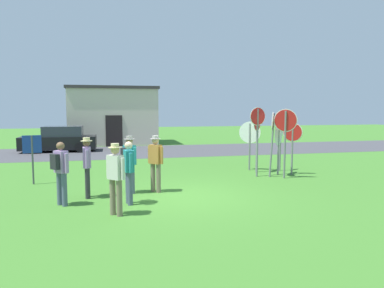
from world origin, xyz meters
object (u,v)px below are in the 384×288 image
(stop_sign_tallest, at_px, (257,129))
(person_near_signs, at_px, (61,169))
(parked_car_on_street, at_px, (60,140))
(info_panel_leftmost, at_px, (32,151))
(stop_sign_nearest, at_px, (292,139))
(person_with_sunhat, at_px, (87,164))
(stop_sign_rear_right, at_px, (278,140))
(stop_sign_leaning_right, at_px, (250,137))
(stop_sign_leaning_left, at_px, (272,134))
(stop_sign_center_cluster, at_px, (258,130))
(person_holding_notes, at_px, (129,160))
(stop_sign_rear_left, at_px, (280,138))
(person_on_left, at_px, (156,160))
(stop_sign_low_front, at_px, (285,130))
(person_in_teal, at_px, (116,175))
(person_in_dark_shirt, at_px, (129,169))

(stop_sign_tallest, distance_m, person_near_signs, 7.96)
(parked_car_on_street, bearing_deg, info_panel_leftmost, -88.37)
(stop_sign_nearest, bearing_deg, person_near_signs, -161.12)
(parked_car_on_street, bearing_deg, person_with_sunhat, -79.93)
(stop_sign_rear_right, bearing_deg, stop_sign_tallest, 129.03)
(parked_car_on_street, distance_m, stop_sign_leaning_right, 12.25)
(stop_sign_leaning_left, bearing_deg, stop_sign_center_cluster, 157.59)
(person_holding_notes, relative_size, person_near_signs, 1.03)
(stop_sign_rear_left, height_order, person_on_left, stop_sign_rear_left)
(stop_sign_leaning_right, distance_m, stop_sign_nearest, 1.80)
(stop_sign_rear_right, height_order, person_holding_notes, stop_sign_rear_right)
(stop_sign_low_front, bearing_deg, parked_car_on_street, 129.86)
(person_with_sunhat, height_order, person_in_teal, same)
(stop_sign_nearest, bearing_deg, stop_sign_tallest, 144.08)
(stop_sign_tallest, bearing_deg, stop_sign_leaning_right, 100.40)
(stop_sign_leaning_right, height_order, stop_sign_nearest, stop_sign_leaning_right)
(parked_car_on_street, height_order, stop_sign_low_front, stop_sign_low_front)
(info_panel_leftmost, bearing_deg, parked_car_on_street, 91.63)
(stop_sign_tallest, distance_m, stop_sign_center_cluster, 0.98)
(stop_sign_nearest, distance_m, stop_sign_rear_left, 0.88)
(person_in_dark_shirt, bearing_deg, info_panel_leftmost, 131.90)
(stop_sign_nearest, xyz_separation_m, person_in_dark_shirt, (-6.42, -3.05, -0.41))
(person_near_signs, bearing_deg, stop_sign_center_cluster, 22.01)
(parked_car_on_street, relative_size, person_near_signs, 2.56)
(parked_car_on_street, relative_size, stop_sign_low_front, 1.70)
(stop_sign_leaning_right, bearing_deg, person_in_dark_shirt, -139.95)
(stop_sign_center_cluster, relative_size, person_holding_notes, 1.50)
(person_holding_notes, height_order, person_on_left, same)
(person_on_left, bearing_deg, stop_sign_rear_right, 20.60)
(stop_sign_center_cluster, bearing_deg, person_in_teal, -143.46)
(parked_car_on_street, distance_m, stop_sign_rear_right, 13.61)
(person_in_dark_shirt, bearing_deg, stop_sign_center_cluster, 30.91)
(stop_sign_rear_left, distance_m, person_on_left, 6.10)
(stop_sign_low_front, height_order, person_in_teal, stop_sign_low_front)
(person_holding_notes, xyz_separation_m, info_panel_leftmost, (-3.09, 2.06, 0.14))
(parked_car_on_street, distance_m, stop_sign_leaning_left, 13.62)
(stop_sign_low_front, relative_size, person_in_dark_shirt, 1.51)
(person_on_left, bearing_deg, parked_car_on_street, 109.26)
(stop_sign_leaning_right, xyz_separation_m, stop_sign_rear_right, (0.68, -1.23, -0.01))
(stop_sign_leaning_left, height_order, person_in_teal, stop_sign_leaning_left)
(person_on_left, xyz_separation_m, person_in_dark_shirt, (-0.88, -1.26, -0.03))
(person_near_signs, bearing_deg, person_in_dark_shirt, -8.09)
(person_near_signs, height_order, person_in_dark_shirt, same)
(person_near_signs, height_order, person_on_left, person_on_left)
(stop_sign_leaning_left, bearing_deg, person_in_dark_shirt, -153.15)
(stop_sign_low_front, height_order, person_with_sunhat, stop_sign_low_front)
(stop_sign_leaning_left, relative_size, person_in_dark_shirt, 1.44)
(person_holding_notes, bearing_deg, stop_sign_rear_right, 17.70)
(stop_sign_rear_right, xyz_separation_m, person_holding_notes, (-5.80, -1.85, -0.36))
(stop_sign_leaning_right, bearing_deg, stop_sign_nearest, -47.52)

